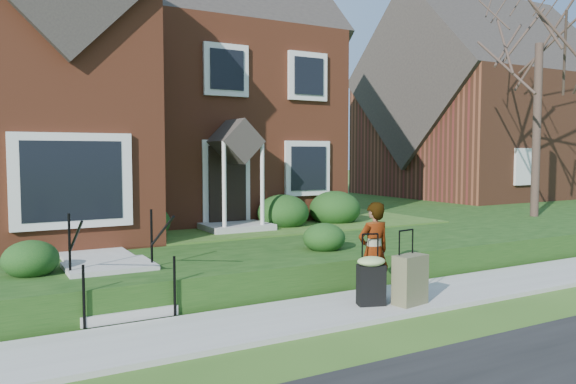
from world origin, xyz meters
TOP-DOWN VIEW (x-y plane):
  - ground at (0.00, 0.00)m, footprint 120.00×120.00m
  - sidewalk at (0.00, 0.00)m, footprint 60.00×1.60m
  - terrace at (4.00, 10.90)m, footprint 44.00×20.00m
  - walkway at (-2.50, 5.00)m, footprint 1.20×6.00m
  - main_house at (-0.21, 9.61)m, footprint 10.40×10.20m
  - neighbour_house at (16.00, 11.00)m, footprint 9.40×8.00m
  - front_steps at (-2.50, 1.84)m, footprint 1.40×2.02m
  - foundation_shrubs at (0.04, 5.05)m, footprint 9.78×4.57m
  - woman at (1.32, 0.10)m, footprint 0.61×0.41m
  - suitcase_black at (1.08, -0.14)m, footprint 0.58×0.53m
  - suitcase_olive at (1.66, -0.41)m, footprint 0.60×0.40m
  - tree_gap at (10.42, 3.88)m, footprint 5.67×5.67m

SIDE VIEW (x-z plane):
  - ground at x=0.00m, z-range 0.00..0.00m
  - sidewalk at x=0.00m, z-range 0.00..0.08m
  - terrace at x=4.00m, z-range 0.00..0.60m
  - front_steps at x=-2.50m, z-range -0.28..1.22m
  - suitcase_olive at x=1.66m, z-range -0.12..1.09m
  - suitcase_black at x=1.08m, z-range -0.05..1.11m
  - walkway at x=-2.50m, z-range 0.60..0.66m
  - woman at x=1.32m, z-range 0.08..1.72m
  - foundation_shrubs at x=0.04m, z-range 0.54..1.60m
  - neighbour_house at x=16.00m, z-range 0.65..9.85m
  - main_house at x=-0.21m, z-range 0.56..9.96m
  - tree_gap at x=10.42m, z-range 2.21..10.32m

